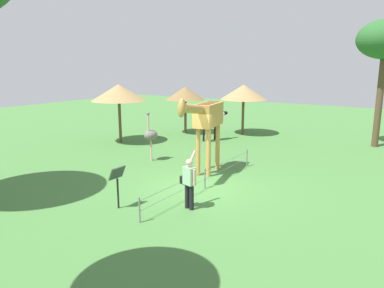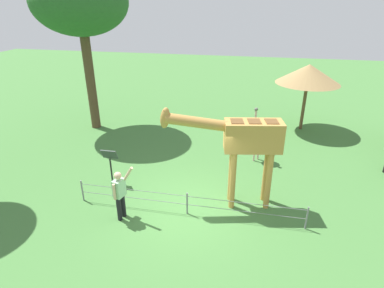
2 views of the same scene
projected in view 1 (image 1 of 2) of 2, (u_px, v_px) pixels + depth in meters
ground_plane at (200, 187)px, 13.35m from camera, size 60.00×60.00×0.00m
giraffe at (206, 119)px, 14.49m from camera, size 3.65×1.14×3.26m
visitor at (189, 180)px, 11.19m from camera, size 0.63×0.59×1.76m
zebra at (212, 121)px, 21.14m from camera, size 1.77×1.01×1.66m
ostrich at (151, 135)px, 16.81m from camera, size 0.70×0.56×2.25m
shade_hut_near at (185, 93)px, 23.18m from camera, size 2.47×2.47×2.96m
shade_hut_far at (119, 93)px, 20.38m from camera, size 3.04×3.04×3.26m
shade_hut_aside at (244, 92)px, 22.84m from camera, size 2.89×2.89×3.11m
info_sign at (117, 179)px, 11.21m from camera, size 0.56×0.21×1.32m
wire_fence at (205, 177)px, 13.15m from camera, size 7.05×0.05×0.75m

